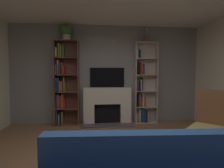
# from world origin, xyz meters

# --- Properties ---
(wall_back_accent) EXTENTS (5.45, 0.06, 2.77)m
(wall_back_accent) POSITION_xyz_m (0.00, 2.67, 1.38)
(wall_back_accent) COLOR gray
(wall_back_accent) RESTS_ON ground_plane
(fireplace) EXTENTS (1.42, 0.54, 1.01)m
(fireplace) POSITION_xyz_m (0.00, 2.52, 0.54)
(fireplace) COLOR white
(fireplace) RESTS_ON ground_plane
(tv) EXTENTS (0.97, 0.06, 0.55)m
(tv) POSITION_xyz_m (0.00, 2.61, 1.30)
(tv) COLOR black
(tv) RESTS_ON fireplace
(bookshelf_left) EXTENTS (0.63, 0.33, 2.28)m
(bookshelf_left) POSITION_xyz_m (-1.18, 2.52, 1.12)
(bookshelf_left) COLOR brown
(bookshelf_left) RESTS_ON ground_plane
(bookshelf_right) EXTENTS (0.63, 0.26, 2.28)m
(bookshelf_right) POSITION_xyz_m (1.03, 2.55, 1.03)
(bookshelf_right) COLOR beige
(bookshelf_right) RESTS_ON ground_plane
(potted_plant) EXTENTS (0.32, 0.32, 0.45)m
(potted_plant) POSITION_xyz_m (-1.10, 2.49, 2.54)
(potted_plant) COLOR beige
(potted_plant) RESTS_ON bookshelf_left
(vase_with_flowers) EXTENTS (0.11, 0.11, 0.41)m
(vase_with_flowers) POSITION_xyz_m (1.10, 2.49, 2.42)
(vase_with_flowers) COLOR brown
(vase_with_flowers) RESTS_ON bookshelf_right
(armchair) EXTENTS (0.85, 0.85, 1.10)m
(armchair) POSITION_xyz_m (1.59, 0.41, 0.54)
(armchair) COLOR brown
(armchair) RESTS_ON ground_plane
(coffee_table) EXTENTS (0.71, 0.46, 0.40)m
(coffee_table) POSITION_xyz_m (0.21, -0.29, 0.34)
(coffee_table) COLOR brown
(coffee_table) RESTS_ON ground_plane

